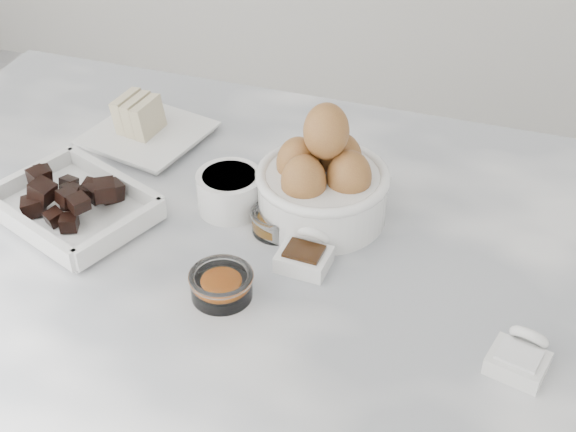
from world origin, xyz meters
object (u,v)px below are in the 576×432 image
object	(u,v)px
sugar_ramekin	(230,190)
zest_bowl	(221,284)
salt_spoon	(520,356)
egg_bowl	(323,182)
honey_bowl	(278,220)
chocolate_dish	(73,202)
vanilla_spoon	(306,253)
butter_plate	(146,127)

from	to	relation	value
sugar_ramekin	zest_bowl	bearing A→B (deg)	-71.57
zest_bowl	salt_spoon	size ratio (longest dim) A/B	0.93
zest_bowl	salt_spoon	distance (m)	0.34
egg_bowl	sugar_ramekin	bearing A→B (deg)	-169.54
honey_bowl	zest_bowl	size ratio (longest dim) A/B	0.92
egg_bowl	salt_spoon	bearing A→B (deg)	-34.25
egg_bowl	chocolate_dish	bearing A→B (deg)	-161.14
vanilla_spoon	chocolate_dish	bearing A→B (deg)	-178.63
egg_bowl	honey_bowl	xyz separation A→B (m)	(-0.04, -0.05, -0.04)
butter_plate	egg_bowl	size ratio (longest dim) A/B	1.08
vanilla_spoon	salt_spoon	bearing A→B (deg)	-18.54
sugar_ramekin	vanilla_spoon	world-z (taller)	sugar_ramekin
sugar_ramekin	egg_bowl	distance (m)	0.12
honey_bowl	butter_plate	bearing A→B (deg)	150.73
salt_spoon	egg_bowl	bearing A→B (deg)	145.75
salt_spoon	butter_plate	bearing A→B (deg)	153.79
zest_bowl	vanilla_spoon	size ratio (longest dim) A/B	0.98
chocolate_dish	vanilla_spoon	distance (m)	0.32
honey_bowl	chocolate_dish	bearing A→B (deg)	-167.54
butter_plate	salt_spoon	distance (m)	0.64
chocolate_dish	egg_bowl	world-z (taller)	egg_bowl
sugar_ramekin	egg_bowl	world-z (taller)	egg_bowl
egg_bowl	zest_bowl	world-z (taller)	egg_bowl
sugar_ramekin	honey_bowl	xyz separation A→B (m)	(0.07, -0.02, -0.01)
chocolate_dish	salt_spoon	size ratio (longest dim) A/B	2.99
chocolate_dish	egg_bowl	distance (m)	0.33
vanilla_spoon	salt_spoon	size ratio (longest dim) A/B	0.95
chocolate_dish	sugar_ramekin	xyz separation A→B (m)	(0.19, 0.08, 0.01)
butter_plate	egg_bowl	distance (m)	0.32
egg_bowl	salt_spoon	size ratio (longest dim) A/B	2.13
egg_bowl	zest_bowl	bearing A→B (deg)	-109.74
salt_spoon	sugar_ramekin	bearing A→B (deg)	157.40
zest_bowl	egg_bowl	bearing A→B (deg)	70.26
sugar_ramekin	salt_spoon	size ratio (longest dim) A/B	1.08
vanilla_spoon	sugar_ramekin	bearing A→B (deg)	149.84
chocolate_dish	egg_bowl	size ratio (longest dim) A/B	1.40
chocolate_dish	honey_bowl	world-z (taller)	chocolate_dish
butter_plate	vanilla_spoon	distance (m)	0.37
butter_plate	egg_bowl	bearing A→B (deg)	-17.89
chocolate_dish	vanilla_spoon	size ratio (longest dim) A/B	3.14
sugar_ramekin	salt_spoon	xyz separation A→B (m)	(0.39, -0.16, -0.01)
vanilla_spoon	egg_bowl	bearing A→B (deg)	95.50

